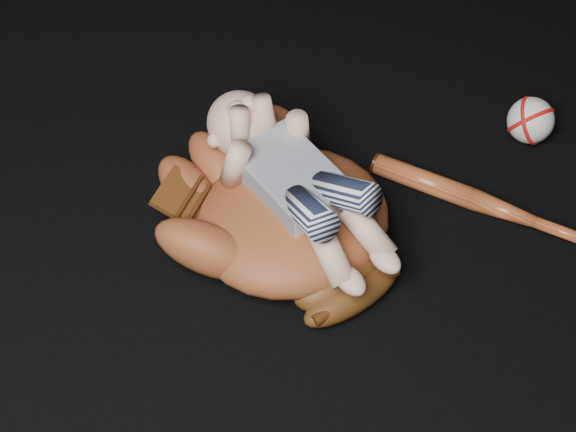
{
  "coord_description": "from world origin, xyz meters",
  "views": [
    {
      "loc": [
        -0.53,
        -0.52,
        1.09
      ],
      "look_at": [
        -0.05,
        0.16,
        0.07
      ],
      "focal_mm": 55.0,
      "sensor_mm": 36.0,
      "label": 1
    }
  ],
  "objects": [
    {
      "name": "baseball_glove",
      "position": [
        -0.04,
        0.17,
        0.07
      ],
      "size": [
        0.38,
        0.44,
        0.13
      ],
      "primitive_type": null,
      "rotation": [
        0.0,
        0.0,
        0.02
      ],
      "color": "brown",
      "rests_on": "ground"
    },
    {
      "name": "newborn_baby",
      "position": [
        -0.02,
        0.16,
        0.13
      ],
      "size": [
        0.19,
        0.39,
        0.16
      ],
      "primitive_type": null,
      "rotation": [
        0.0,
        0.0,
        0.02
      ],
      "color": "#E3AC92",
      "rests_on": "baseball_glove"
    },
    {
      "name": "baseball",
      "position": [
        0.42,
        0.12,
        0.04
      ],
      "size": [
        0.09,
        0.09,
        0.08
      ],
      "primitive_type": "sphere",
      "rotation": [
        0.0,
        0.0,
        0.21
      ],
      "color": "white",
      "rests_on": "ground"
    },
    {
      "name": "baseball_bat",
      "position": [
        0.25,
        0.04,
        0.02
      ],
      "size": [
        0.21,
        0.36,
        0.04
      ],
      "primitive_type": null,
      "rotation": [
        0.0,
        0.0,
        0.48
      ],
      "color": "#A1451F",
      "rests_on": "ground"
    }
  ]
}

